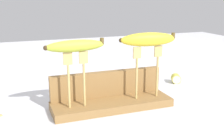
{
  "coord_description": "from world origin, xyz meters",
  "views": [
    {
      "loc": [
        -0.3,
        -0.8,
        0.35
      ],
      "look_at": [
        0.0,
        0.0,
        0.13
      ],
      "focal_mm": 45.72,
      "sensor_mm": 36.0,
      "label": 1
    }
  ],
  "objects_px": {
    "fork_stand_right": "(147,67)",
    "banana_raised_left": "(75,46)",
    "banana_chunk_near": "(176,79)",
    "fork_stand_left": "(76,74)",
    "banana_raised_right": "(148,39)"
  },
  "relations": [
    {
      "from": "banana_raised_left",
      "to": "fork_stand_right",
      "type": "bearing_deg",
      "value": 0.0
    },
    {
      "from": "fork_stand_right",
      "to": "banana_raised_left",
      "type": "xyz_separation_m",
      "value": [
        -0.23,
        -0.0,
        0.08
      ]
    },
    {
      "from": "fork_stand_right",
      "to": "banana_raised_left",
      "type": "relative_size",
      "value": 0.95
    },
    {
      "from": "fork_stand_left",
      "to": "banana_raised_left",
      "type": "bearing_deg",
      "value": -176.81
    },
    {
      "from": "banana_raised_left",
      "to": "banana_raised_right",
      "type": "xyz_separation_m",
      "value": [
        0.23,
        0.0,
        0.01
      ]
    },
    {
      "from": "banana_raised_left",
      "to": "banana_chunk_near",
      "type": "relative_size",
      "value": 3.73
    },
    {
      "from": "fork_stand_left",
      "to": "fork_stand_right",
      "type": "relative_size",
      "value": 0.99
    },
    {
      "from": "fork_stand_left",
      "to": "banana_raised_right",
      "type": "height_order",
      "value": "banana_raised_right"
    },
    {
      "from": "fork_stand_left",
      "to": "banana_raised_right",
      "type": "distance_m",
      "value": 0.25
    },
    {
      "from": "banana_raised_left",
      "to": "banana_chunk_near",
      "type": "height_order",
      "value": "banana_raised_left"
    },
    {
      "from": "fork_stand_left",
      "to": "fork_stand_right",
      "type": "xyz_separation_m",
      "value": [
        0.23,
        -0.0,
        0.0
      ]
    },
    {
      "from": "banana_raised_right",
      "to": "fork_stand_left",
      "type": "bearing_deg",
      "value": -180.0
    },
    {
      "from": "fork_stand_left",
      "to": "banana_raised_left",
      "type": "height_order",
      "value": "banana_raised_left"
    },
    {
      "from": "fork_stand_left",
      "to": "fork_stand_right",
      "type": "distance_m",
      "value": 0.23
    },
    {
      "from": "fork_stand_right",
      "to": "fork_stand_left",
      "type": "bearing_deg",
      "value": 180.0
    }
  ]
}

